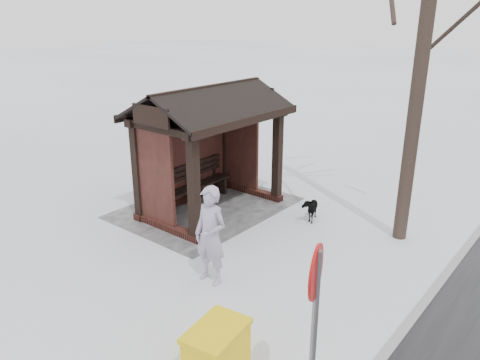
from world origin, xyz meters
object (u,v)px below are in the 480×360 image
object	(u,v)px
bus_shelter	(205,124)
dog	(310,208)
grit_bin	(217,349)
pedestrian	(211,236)
road_sign	(314,303)

from	to	relation	value
bus_shelter	dog	distance (m)	3.18
bus_shelter	grit_bin	size ratio (longest dim) A/B	3.66
pedestrian	grit_bin	distance (m)	2.37
grit_bin	bus_shelter	bearing A→B (deg)	-143.79
pedestrian	road_sign	bearing A→B (deg)	-29.52
bus_shelter	dog	world-z (taller)	bus_shelter
bus_shelter	grit_bin	bearing A→B (deg)	44.47
bus_shelter	road_sign	xyz separation A→B (m)	(4.09, 5.44, -0.44)
bus_shelter	road_sign	distance (m)	6.82
pedestrian	road_sign	size ratio (longest dim) A/B	0.76
pedestrian	grit_bin	bearing A→B (deg)	-46.52
grit_bin	road_sign	world-z (taller)	road_sign
pedestrian	road_sign	distance (m)	3.57
bus_shelter	grit_bin	world-z (taller)	bus_shelter
bus_shelter	dog	xyz separation A→B (m)	(-1.05, 2.35, -1.87)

